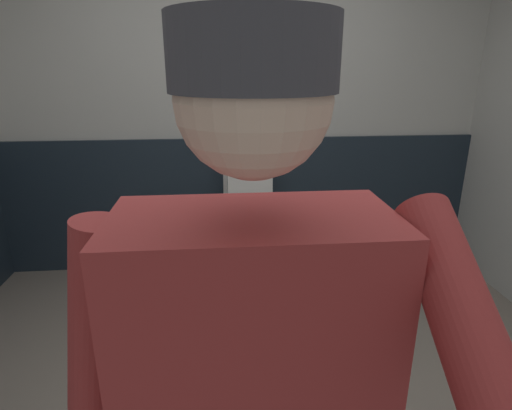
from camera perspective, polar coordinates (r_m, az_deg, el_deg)
name	(u,v)px	position (r m, az deg, el deg)	size (l,w,h in m)	color
wall_back	(239,98)	(3.41, -2.41, 14.56)	(4.51, 0.12, 2.83)	#B2B2AD
wainscot_band_back	(240,203)	(3.50, -2.16, 0.25)	(3.91, 0.03, 1.10)	#19232D
urinal_solo	(249,182)	(3.30, -1.04, 3.19)	(0.40, 0.34, 1.24)	white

